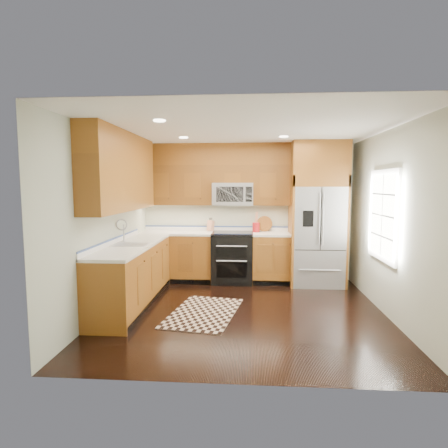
# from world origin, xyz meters

# --- Properties ---
(ground) EXTENTS (4.00, 4.00, 0.00)m
(ground) POSITION_xyz_m (0.00, 0.00, 0.00)
(ground) COLOR black
(ground) RESTS_ON ground
(wall_back) EXTENTS (4.00, 0.02, 2.60)m
(wall_back) POSITION_xyz_m (0.00, 2.00, 1.30)
(wall_back) COLOR #B7BEAB
(wall_back) RESTS_ON ground
(wall_left) EXTENTS (0.02, 4.00, 2.60)m
(wall_left) POSITION_xyz_m (-2.00, 0.00, 1.30)
(wall_left) COLOR #B7BEAB
(wall_left) RESTS_ON ground
(wall_right) EXTENTS (0.02, 4.00, 2.60)m
(wall_right) POSITION_xyz_m (2.00, 0.00, 1.30)
(wall_right) COLOR #B7BEAB
(wall_right) RESTS_ON ground
(window) EXTENTS (0.04, 1.10, 1.30)m
(window) POSITION_xyz_m (1.98, 0.20, 1.40)
(window) COLOR white
(window) RESTS_ON ground
(base_cabinets) EXTENTS (2.85, 3.00, 0.90)m
(base_cabinets) POSITION_xyz_m (-1.23, 0.90, 0.45)
(base_cabinets) COLOR brown
(base_cabinets) RESTS_ON ground
(countertop) EXTENTS (2.86, 3.01, 0.04)m
(countertop) POSITION_xyz_m (-1.09, 1.01, 0.92)
(countertop) COLOR white
(countertop) RESTS_ON base_cabinets
(upper_cabinets) EXTENTS (2.85, 3.00, 1.15)m
(upper_cabinets) POSITION_xyz_m (-1.15, 1.09, 2.02)
(upper_cabinets) COLOR brown
(upper_cabinets) RESTS_ON ground
(range) EXTENTS (0.76, 0.67, 0.95)m
(range) POSITION_xyz_m (-0.25, 1.67, 0.47)
(range) COLOR black
(range) RESTS_ON ground
(microwave) EXTENTS (0.76, 0.40, 0.42)m
(microwave) POSITION_xyz_m (-0.25, 1.80, 1.66)
(microwave) COLOR #B2B2B7
(microwave) RESTS_ON ground
(refrigerator) EXTENTS (0.98, 0.75, 2.60)m
(refrigerator) POSITION_xyz_m (1.30, 1.63, 1.30)
(refrigerator) COLOR #B2B2B7
(refrigerator) RESTS_ON ground
(sink_faucet) EXTENTS (0.54, 0.44, 0.37)m
(sink_faucet) POSITION_xyz_m (-1.73, 0.23, 0.99)
(sink_faucet) COLOR #B2B2B7
(sink_faucet) RESTS_ON countertop
(rug) EXTENTS (1.10, 1.58, 0.01)m
(rug) POSITION_xyz_m (-0.57, -0.09, 0.01)
(rug) COLOR black
(rug) RESTS_ON ground
(knife_block) EXTENTS (0.13, 0.15, 0.26)m
(knife_block) POSITION_xyz_m (-0.69, 1.92, 1.05)
(knife_block) COLOR tan
(knife_block) RESTS_ON countertop
(utensil_crock) EXTENTS (0.17, 0.17, 0.39)m
(utensil_crock) POSITION_xyz_m (0.19, 1.80, 1.07)
(utensil_crock) COLOR maroon
(utensil_crock) RESTS_ON countertop
(cutting_board) EXTENTS (0.30, 0.30, 0.02)m
(cutting_board) POSITION_xyz_m (0.35, 1.94, 0.95)
(cutting_board) COLOR brown
(cutting_board) RESTS_ON countertop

